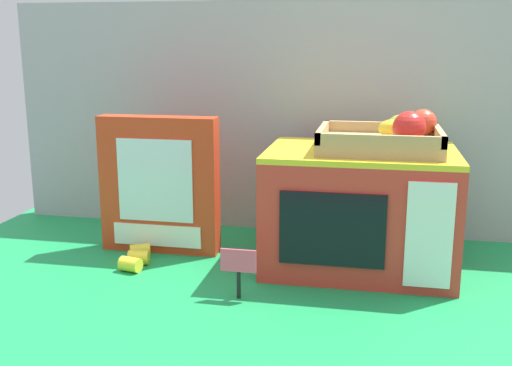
% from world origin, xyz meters
% --- Properties ---
extents(ground_plane, '(1.70, 1.70, 0.00)m').
position_xyz_m(ground_plane, '(0.00, 0.00, 0.00)').
color(ground_plane, '#198C47').
rests_on(ground_plane, ground).
extents(display_back_panel, '(1.61, 0.03, 0.59)m').
position_xyz_m(display_back_panel, '(0.00, 0.24, 0.29)').
color(display_back_panel, '#A0A3A8').
rests_on(display_back_panel, ground).
extents(toy_microwave, '(0.40, 0.30, 0.26)m').
position_xyz_m(toy_microwave, '(0.13, -0.01, 0.13)').
color(toy_microwave, red).
rests_on(toy_microwave, ground).
extents(food_groups_crate, '(0.25, 0.22, 0.09)m').
position_xyz_m(food_groups_crate, '(0.18, -0.01, 0.29)').
color(food_groups_crate, tan).
rests_on(food_groups_crate, toy_microwave).
extents(cookie_set_box, '(0.28, 0.06, 0.32)m').
position_xyz_m(cookie_set_box, '(-0.34, 0.00, 0.16)').
color(cookie_set_box, red).
rests_on(cookie_set_box, ground).
extents(price_sign, '(0.07, 0.01, 0.10)m').
position_xyz_m(price_sign, '(-0.09, -0.24, 0.07)').
color(price_sign, black).
rests_on(price_sign, ground).
extents(loose_toy_banana, '(0.07, 0.13, 0.03)m').
position_xyz_m(loose_toy_banana, '(-0.36, -0.10, 0.02)').
color(loose_toy_banana, yellow).
rests_on(loose_toy_banana, ground).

